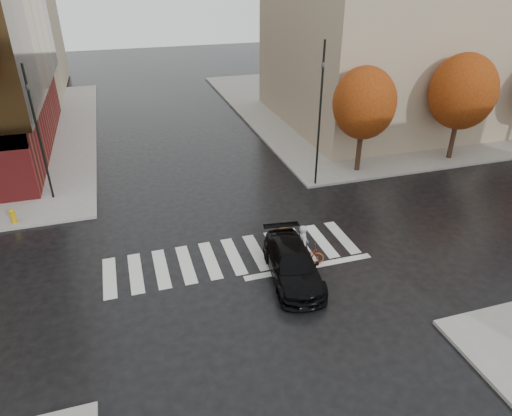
{
  "coord_description": "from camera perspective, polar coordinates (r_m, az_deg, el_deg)",
  "views": [
    {
      "loc": [
        -4.15,
        -16.4,
        11.95
      ],
      "look_at": [
        1.27,
        1.11,
        2.0
      ],
      "focal_mm": 32.0,
      "sensor_mm": 36.0,
      "label": 1
    }
  ],
  "objects": [
    {
      "name": "tree_ne_b",
      "position": [
        32.67,
        24.43,
        13.08
      ],
      "size": [
        4.2,
        4.2,
        6.89
      ],
      "color": "black",
      "rests_on": "sidewalk_ne"
    },
    {
      "name": "fire_hydrant",
      "position": [
        26.22,
        -28.13,
        -0.8
      ],
      "size": [
        0.29,
        0.29,
        0.82
      ],
      "color": "#BE910B",
      "rests_on": "sidewalk_nw"
    },
    {
      "name": "crosswalk",
      "position": [
        21.11,
        -2.82,
        -6.01
      ],
      "size": [
        12.0,
        3.0,
        0.01
      ],
      "primitive_type": "cube",
      "color": "silver",
      "rests_on": "ground"
    },
    {
      "name": "cyclist",
      "position": [
        20.33,
        6.03,
        -5.37
      ],
      "size": [
        1.84,
        1.08,
        1.98
      ],
      "rotation": [
        0.0,
        0.0,
        1.28
      ],
      "color": "#A1330E",
      "rests_on": "ground"
    },
    {
      "name": "sidewalk_ne",
      "position": [
        46.61,
        16.55,
        12.6
      ],
      "size": [
        30.0,
        30.0,
        0.15
      ],
      "primitive_type": "cube",
      "color": "gray",
      "rests_on": "ground"
    },
    {
      "name": "manhole",
      "position": [
        23.09,
        3.57,
        -2.72
      ],
      "size": [
        0.58,
        0.58,
        0.01
      ],
      "primitive_type": "cylinder",
      "rotation": [
        0.0,
        0.0,
        -0.07
      ],
      "color": "#4F301C",
      "rests_on": "ground"
    },
    {
      "name": "ground",
      "position": [
        20.71,
        -2.47,
        -6.77
      ],
      "size": [
        120.0,
        120.0,
        0.0
      ],
      "primitive_type": "plane",
      "color": "black",
      "rests_on": "ground"
    },
    {
      "name": "tree_ne_a",
      "position": [
        28.68,
        13.38,
        12.61
      ],
      "size": [
        3.8,
        3.8,
        6.5
      ],
      "color": "black",
      "rests_on": "sidewalk_ne"
    },
    {
      "name": "building_ne_tan",
      "position": [
        39.63,
        16.49,
        23.42
      ],
      "size": [
        16.0,
        16.0,
        18.0
      ],
      "primitive_type": "cube",
      "color": "tan",
      "rests_on": "sidewalk_ne"
    },
    {
      "name": "traffic_light_ne",
      "position": [
        26.08,
        8.07,
        12.67
      ],
      "size": [
        0.23,
        0.25,
        8.23
      ],
      "rotation": [
        0.0,
        0.0,
        2.82
      ],
      "color": "black",
      "rests_on": "sidewalk_ne"
    },
    {
      "name": "traffic_light_nw",
      "position": [
        26.83,
        -25.75,
        9.27
      ],
      "size": [
        0.21,
        0.19,
        7.39
      ],
      "rotation": [
        0.0,
        0.0,
        -1.34
      ],
      "color": "black",
      "rests_on": "sidewalk_nw"
    },
    {
      "name": "sedan",
      "position": [
        19.43,
        4.62,
        -7.0
      ],
      "size": [
        2.53,
        5.02,
        1.4
      ],
      "primitive_type": "imported",
      "rotation": [
        0.0,
        0.0,
        -0.12
      ],
      "color": "black",
      "rests_on": "ground"
    }
  ]
}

